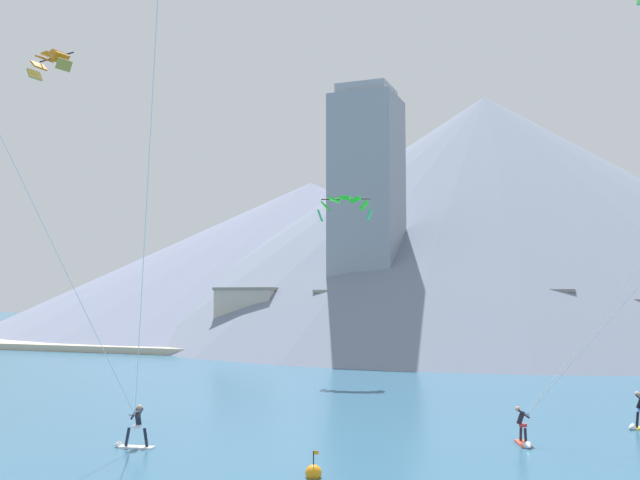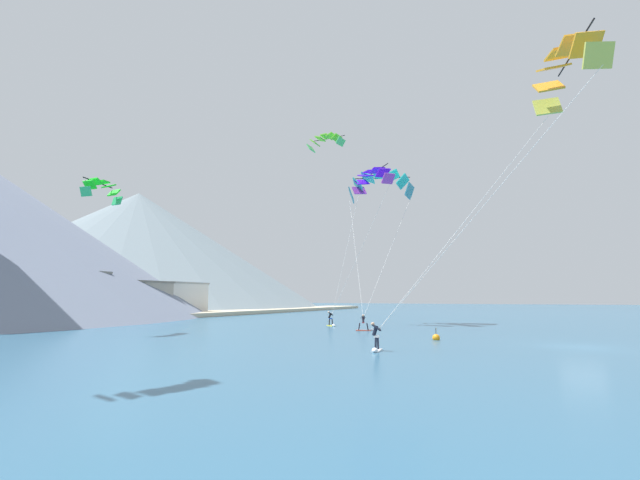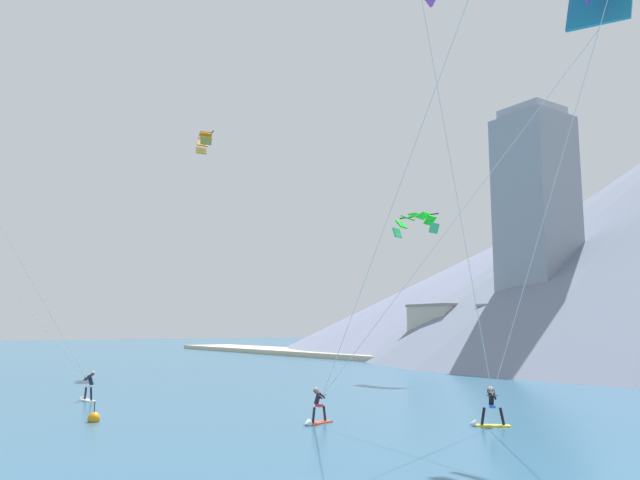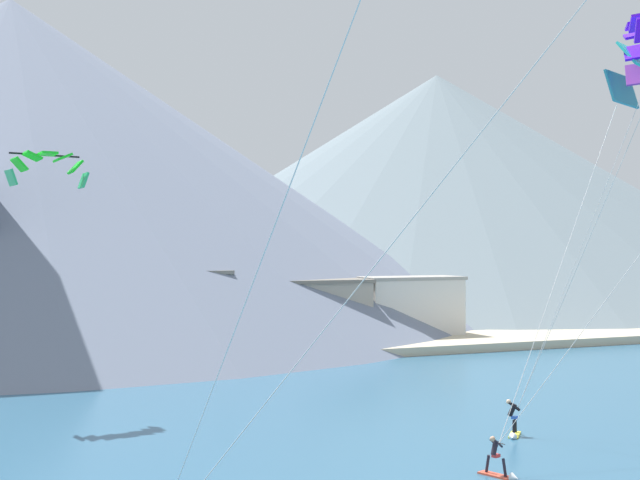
{
  "view_description": "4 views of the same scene",
  "coord_description": "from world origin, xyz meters",
  "px_view_note": "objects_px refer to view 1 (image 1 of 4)",
  "views": [
    {
      "loc": [
        9.67,
        -13.54,
        6.1
      ],
      "look_at": [
        -2.06,
        17.16,
        8.7
      ],
      "focal_mm": 40.0,
      "sensor_mm": 36.0,
      "label": 1
    },
    {
      "loc": [
        -32.54,
        2.63,
        3.15
      ],
      "look_at": [
        -2.39,
        17.5,
        7.69
      ],
      "focal_mm": 24.0,
      "sensor_mm": 36.0,
      "label": 2
    },
    {
      "loc": [
        30.3,
        1.5,
        4.2
      ],
      "look_at": [
        3.11,
        19.97,
        8.82
      ],
      "focal_mm": 35.0,
      "sensor_mm": 36.0,
      "label": 3
    },
    {
      "loc": [
        -12.43,
        -11.18,
        8.84
      ],
      "look_at": [
        -0.69,
        16.73,
        8.96
      ],
      "focal_mm": 50.0,
      "sensor_mm": 36.0,
      "label": 4
    }
  ],
  "objects_px": {
    "parafoil_kite_distant_high_outer": "(50,61)",
    "kitesurfer_near_lead": "(524,435)",
    "race_marker_buoy": "(314,473)",
    "kitesurfer_near_trail": "(639,417)",
    "kitesurfer_mid_center": "(132,434)",
    "parafoil_kite_distant_mid_solo": "(345,205)"
  },
  "relations": [
    {
      "from": "parafoil_kite_distant_high_outer",
      "to": "kitesurfer_near_lead",
      "type": "bearing_deg",
      "value": -14.6
    },
    {
      "from": "kitesurfer_near_lead",
      "to": "race_marker_buoy",
      "type": "relative_size",
      "value": 1.74
    },
    {
      "from": "kitesurfer_near_trail",
      "to": "race_marker_buoy",
      "type": "height_order",
      "value": "kitesurfer_near_trail"
    },
    {
      "from": "kitesurfer_mid_center",
      "to": "race_marker_buoy",
      "type": "height_order",
      "value": "kitesurfer_mid_center"
    },
    {
      "from": "kitesurfer_near_lead",
      "to": "parafoil_kite_distant_high_outer",
      "type": "xyz_separation_m",
      "value": [
        -32.7,
        8.52,
        22.27
      ]
    },
    {
      "from": "kitesurfer_near_lead",
      "to": "parafoil_kite_distant_mid_solo",
      "type": "relative_size",
      "value": 0.42
    },
    {
      "from": "kitesurfer_near_trail",
      "to": "parafoil_kite_distant_high_outer",
      "type": "distance_m",
      "value": 43.53
    },
    {
      "from": "kitesurfer_near_lead",
      "to": "race_marker_buoy",
      "type": "height_order",
      "value": "kitesurfer_near_lead"
    },
    {
      "from": "kitesurfer_mid_center",
      "to": "parafoil_kite_distant_high_outer",
      "type": "relative_size",
      "value": 0.42
    },
    {
      "from": "kitesurfer_near_trail",
      "to": "race_marker_buoy",
      "type": "xyz_separation_m",
      "value": [
        -10.82,
        -13.67,
        -0.36
      ]
    },
    {
      "from": "parafoil_kite_distant_high_outer",
      "to": "race_marker_buoy",
      "type": "bearing_deg",
      "value": -31.71
    },
    {
      "from": "kitesurfer_near_lead",
      "to": "parafoil_kite_distant_high_outer",
      "type": "distance_m",
      "value": 40.47
    },
    {
      "from": "race_marker_buoy",
      "to": "kitesurfer_mid_center",
      "type": "bearing_deg",
      "value": 168.03
    },
    {
      "from": "kitesurfer_mid_center",
      "to": "race_marker_buoy",
      "type": "relative_size",
      "value": 1.75
    },
    {
      "from": "kitesurfer_mid_center",
      "to": "parafoil_kite_distant_mid_solo",
      "type": "bearing_deg",
      "value": 89.34
    },
    {
      "from": "kitesurfer_near_trail",
      "to": "kitesurfer_mid_center",
      "type": "bearing_deg",
      "value": -148.6
    },
    {
      "from": "kitesurfer_near_lead",
      "to": "kitesurfer_mid_center",
      "type": "height_order",
      "value": "kitesurfer_mid_center"
    },
    {
      "from": "kitesurfer_near_lead",
      "to": "kitesurfer_near_trail",
      "type": "distance_m",
      "value": 7.43
    },
    {
      "from": "kitesurfer_near_trail",
      "to": "parafoil_kite_distant_high_outer",
      "type": "bearing_deg",
      "value": 175.83
    },
    {
      "from": "parafoil_kite_distant_high_outer",
      "to": "race_marker_buoy",
      "type": "relative_size",
      "value": 4.15
    },
    {
      "from": "kitesurfer_near_lead",
      "to": "parafoil_kite_distant_mid_solo",
      "type": "xyz_separation_m",
      "value": [
        -14.46,
        19.7,
        12.49
      ]
    },
    {
      "from": "kitesurfer_near_trail",
      "to": "kitesurfer_mid_center",
      "type": "xyz_separation_m",
      "value": [
        -19.41,
        -11.85,
        0.02
      ]
    }
  ]
}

